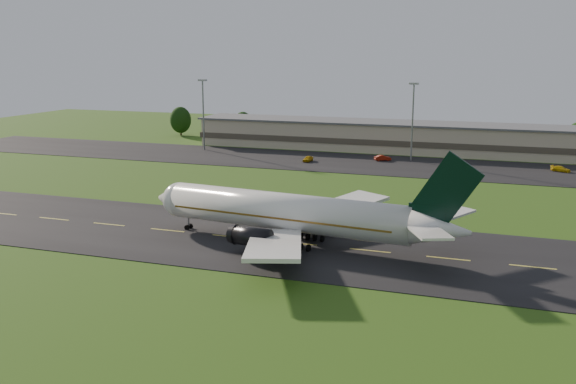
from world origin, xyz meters
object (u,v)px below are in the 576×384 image
(light_mast_centre, at_px, (413,112))
(service_vehicle_b, at_px, (383,158))
(airliner, at_px, (291,213))
(service_vehicle_a, at_px, (308,159))
(light_mast_west, at_px, (203,106))
(service_vehicle_d, at_px, (561,169))
(service_vehicle_c, at_px, (454,166))
(terminal, at_px, (425,138))

(light_mast_centre, distance_m, service_vehicle_b, 14.01)
(airliner, relative_size, service_vehicle_a, 12.11)
(light_mast_west, height_order, light_mast_centre, same)
(airliner, distance_m, service_vehicle_d, 86.96)
(service_vehicle_c, xyz_separation_m, service_vehicle_d, (24.38, 4.34, -0.04))
(service_vehicle_a, relative_size, service_vehicle_d, 0.93)
(service_vehicle_c, bearing_deg, service_vehicle_d, 54.27)
(light_mast_centre, height_order, service_vehicle_d, light_mast_centre)
(light_mast_west, bearing_deg, service_vehicle_c, -6.70)
(service_vehicle_a, xyz_separation_m, service_vehicle_c, (36.96, 1.49, -0.02))
(airliner, distance_m, service_vehicle_a, 72.87)
(light_mast_west, height_order, service_vehicle_c, light_mast_west)
(light_mast_west, bearing_deg, airliner, -55.99)
(terminal, distance_m, service_vehicle_d, 40.35)
(service_vehicle_d, bearing_deg, terminal, 83.49)
(light_mast_west, distance_m, service_vehicle_a, 38.09)
(light_mast_west, bearing_deg, service_vehicle_b, -2.45)
(light_mast_west, distance_m, service_vehicle_c, 73.23)
(terminal, bearing_deg, light_mast_west, -165.24)
(terminal, relative_size, service_vehicle_d, 31.87)
(service_vehicle_b, bearing_deg, service_vehicle_a, 85.84)
(service_vehicle_d, bearing_deg, service_vehicle_b, 111.35)
(light_mast_west, relative_size, service_vehicle_d, 4.47)
(service_vehicle_d, bearing_deg, light_mast_centre, 107.30)
(light_mast_west, xyz_separation_m, service_vehicle_b, (53.00, -2.27, -11.92))
(airliner, xyz_separation_m, service_vehicle_d, (42.09, 76.00, -3.90))
(service_vehicle_a, xyz_separation_m, service_vehicle_d, (61.34, 5.83, -0.06))
(airliner, distance_m, service_vehicle_b, 77.92)
(service_vehicle_a, bearing_deg, service_vehicle_c, 6.28)
(service_vehicle_a, bearing_deg, service_vehicle_d, 9.40)
(service_vehicle_b, bearing_deg, airliner, 153.82)
(light_mast_west, bearing_deg, service_vehicle_a, -15.91)
(airliner, xyz_separation_m, service_vehicle_c, (17.71, 71.66, -3.86))
(service_vehicle_b, bearing_deg, light_mast_centre, -98.97)
(airliner, height_order, service_vehicle_d, airliner)
(service_vehicle_c, bearing_deg, light_mast_centre, -171.48)
(light_mast_west, relative_size, service_vehicle_b, 4.66)
(light_mast_centre, bearing_deg, light_mast_west, 180.00)
(service_vehicle_a, bearing_deg, light_mast_west, 168.07)
(airliner, height_order, service_vehicle_c, airliner)
(service_vehicle_b, height_order, service_vehicle_c, service_vehicle_b)
(airliner, relative_size, light_mast_centre, 2.52)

